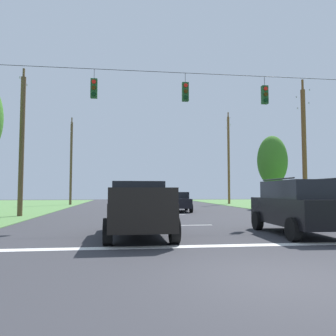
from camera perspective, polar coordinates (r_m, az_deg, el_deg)
name	(u,v)px	position (r m, az deg, el deg)	size (l,w,h in m)	color
ground_plane	(282,280)	(6.81, 18.58, -17.27)	(120.00, 120.00, 0.00)	#333338
stop_bar_stripe	(222,246)	(10.32, 9.07, -12.72)	(15.42, 0.45, 0.01)	white
lane_dash_0	(186,225)	(16.13, 2.98, -9.54)	(0.15, 2.50, 0.01)	white
lane_dash_1	(167,215)	(23.08, -0.17, -7.83)	(0.15, 2.50, 0.01)	white
lane_dash_2	(159,211)	(28.05, -1.45, -7.12)	(0.15, 2.50, 0.01)	white
lane_dash_3	(152,207)	(34.96, -2.62, -6.47)	(0.15, 2.50, 0.01)	white
lane_dash_4	(148,204)	(41.55, -3.37, -6.05)	(0.15, 2.50, 0.01)	white
overhead_signal_span	(184,134)	(17.13, 2.77, 5.65)	(18.48, 0.31, 8.12)	#4D4630
pickup_truck	(138,209)	(12.29, -4.99, -6.81)	(2.34, 5.42, 1.95)	black
suv_black	(299,206)	(13.49, 21.03, -5.90)	(2.36, 4.87, 2.05)	black
distant_car_crossing_white	(140,200)	(30.80, -4.75, -5.36)	(4.30, 2.02, 1.52)	silver
distant_car_oncoming	(177,201)	(26.79, 1.54, -5.59)	(2.20, 4.39, 1.52)	black
utility_pole_mid_right	(304,148)	(26.56, 21.83, 3.19)	(0.32, 1.93, 9.75)	brown
utility_pole_far_right	(229,158)	(42.89, 10.11, 1.71)	(0.29, 1.85, 11.43)	brown
utility_pole_mid_left	(22,144)	(23.65, -23.27, 3.75)	(0.31, 1.62, 9.50)	brown
utility_pole_far_left	(71,161)	(41.01, -15.91, 1.16)	(0.28, 1.65, 10.17)	brown
tree_roadside_far_right	(272,161)	(33.22, 17.06, 1.12)	(2.76, 2.76, 6.75)	brown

